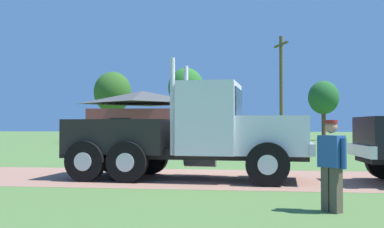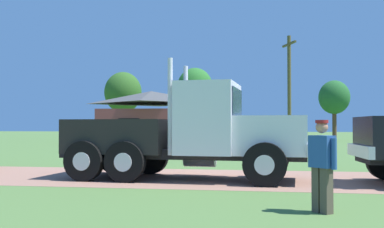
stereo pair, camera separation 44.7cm
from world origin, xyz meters
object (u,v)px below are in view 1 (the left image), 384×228
at_px(truck_foreground_white, 188,135).
at_px(utility_pole_near, 281,88).
at_px(shed_building, 142,118).
at_px(visitor_standing_near, 332,162).

xyz_separation_m(truck_foreground_white, utility_pole_near, (4.08, 19.75, 2.96)).
bearing_deg(truck_foreground_white, shed_building, 106.24).
bearing_deg(visitor_standing_near, truck_foreground_white, 125.04).
relative_size(visitor_standing_near, utility_pole_near, 0.21).
height_order(truck_foreground_white, utility_pole_near, utility_pole_near).
xyz_separation_m(shed_building, utility_pole_near, (12.21, -8.17, 1.94)).
bearing_deg(utility_pole_near, truck_foreground_white, -101.67).
height_order(visitor_standing_near, utility_pole_near, utility_pole_near).
bearing_deg(utility_pole_near, shed_building, 146.21).
xyz_separation_m(visitor_standing_near, shed_building, (-11.43, 32.62, 1.40)).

